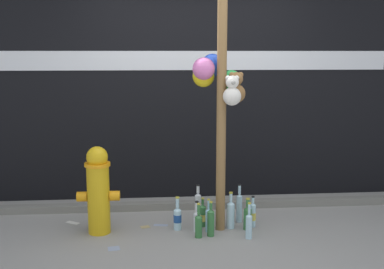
{
  "coord_description": "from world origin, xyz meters",
  "views": [
    {
      "loc": [
        -0.49,
        -3.96,
        1.73
      ],
      "look_at": [
        -0.13,
        0.42,
        0.96
      ],
      "focal_mm": 43.9,
      "sensor_mm": 36.0,
      "label": 1
    }
  ],
  "objects_px": {
    "bottle_8": "(248,217)",
    "bottle_10": "(211,222)",
    "fire_hydrant": "(98,190)",
    "bottle_7": "(209,219)",
    "memorial_post": "(220,58)",
    "bottle_0": "(231,214)",
    "bottle_2": "(198,207)",
    "bottle_9": "(249,225)",
    "bottle_6": "(177,217)",
    "bottle_1": "(253,214)",
    "bottle_11": "(203,215)",
    "bottle_4": "(197,220)",
    "bottle_5": "(239,207)",
    "bottle_3": "(199,225)"
  },
  "relations": [
    {
      "from": "bottle_3",
      "to": "bottle_5",
      "type": "xyz_separation_m",
      "value": [
        0.46,
        0.37,
        0.04
      ]
    },
    {
      "from": "bottle_2",
      "to": "bottle_9",
      "type": "distance_m",
      "value": 0.65
    },
    {
      "from": "bottle_2",
      "to": "bottle_6",
      "type": "distance_m",
      "value": 0.3
    },
    {
      "from": "bottle_8",
      "to": "bottle_10",
      "type": "xyz_separation_m",
      "value": [
        -0.38,
        -0.13,
        0.01
      ]
    },
    {
      "from": "bottle_4",
      "to": "bottle_9",
      "type": "bearing_deg",
      "value": -24.46
    },
    {
      "from": "bottle_5",
      "to": "bottle_6",
      "type": "distance_m",
      "value": 0.66
    },
    {
      "from": "memorial_post",
      "to": "bottle_10",
      "type": "xyz_separation_m",
      "value": [
        -0.1,
        -0.21,
        -1.53
      ]
    },
    {
      "from": "bottle_1",
      "to": "memorial_post",
      "type": "bearing_deg",
      "value": 179.49
    },
    {
      "from": "memorial_post",
      "to": "bottle_0",
      "type": "height_order",
      "value": "memorial_post"
    },
    {
      "from": "bottle_10",
      "to": "bottle_11",
      "type": "height_order",
      "value": "bottle_10"
    },
    {
      "from": "bottle_10",
      "to": "bottle_1",
      "type": "bearing_deg",
      "value": 24.86
    },
    {
      "from": "bottle_3",
      "to": "bottle_6",
      "type": "height_order",
      "value": "bottle_3"
    },
    {
      "from": "fire_hydrant",
      "to": "bottle_0",
      "type": "height_order",
      "value": "fire_hydrant"
    },
    {
      "from": "bottle_1",
      "to": "bottle_11",
      "type": "bearing_deg",
      "value": 174.41
    },
    {
      "from": "fire_hydrant",
      "to": "bottle_2",
      "type": "relative_size",
      "value": 2.14
    },
    {
      "from": "bottle_3",
      "to": "bottle_11",
      "type": "xyz_separation_m",
      "value": [
        0.07,
        0.28,
        -0.01
      ]
    },
    {
      "from": "fire_hydrant",
      "to": "bottle_5",
      "type": "height_order",
      "value": "fire_hydrant"
    },
    {
      "from": "memorial_post",
      "to": "bottle_2",
      "type": "height_order",
      "value": "memorial_post"
    },
    {
      "from": "bottle_2",
      "to": "bottle_10",
      "type": "bearing_deg",
      "value": -77.49
    },
    {
      "from": "bottle_0",
      "to": "bottle_6",
      "type": "xyz_separation_m",
      "value": [
        -0.53,
        0.0,
        -0.02
      ]
    },
    {
      "from": "bottle_4",
      "to": "bottle_9",
      "type": "height_order",
      "value": "bottle_9"
    },
    {
      "from": "bottle_11",
      "to": "bottle_8",
      "type": "bearing_deg",
      "value": -15.88
    },
    {
      "from": "memorial_post",
      "to": "bottle_8",
      "type": "xyz_separation_m",
      "value": [
        0.28,
        -0.08,
        -1.55
      ]
    },
    {
      "from": "bottle_1",
      "to": "bottle_2",
      "type": "bearing_deg",
      "value": 161.44
    },
    {
      "from": "fire_hydrant",
      "to": "bottle_2",
      "type": "bearing_deg",
      "value": 12.05
    },
    {
      "from": "fire_hydrant",
      "to": "bottle_7",
      "type": "relative_size",
      "value": 2.57
    },
    {
      "from": "bottle_3",
      "to": "bottle_4",
      "type": "height_order",
      "value": "bottle_3"
    },
    {
      "from": "memorial_post",
      "to": "bottle_7",
      "type": "height_order",
      "value": "memorial_post"
    },
    {
      "from": "bottle_2",
      "to": "bottle_0",
      "type": "bearing_deg",
      "value": -32.98
    },
    {
      "from": "memorial_post",
      "to": "bottle_0",
      "type": "xyz_separation_m",
      "value": [
        0.12,
        -0.02,
        -1.53
      ]
    },
    {
      "from": "bottle_5",
      "to": "bottle_0",
      "type": "bearing_deg",
      "value": -125.92
    },
    {
      "from": "bottle_6",
      "to": "bottle_7",
      "type": "height_order",
      "value": "bottle_6"
    },
    {
      "from": "memorial_post",
      "to": "bottle_5",
      "type": "height_order",
      "value": "memorial_post"
    },
    {
      "from": "bottle_6",
      "to": "bottle_10",
      "type": "distance_m",
      "value": 0.36
    },
    {
      "from": "memorial_post",
      "to": "bottle_11",
      "type": "distance_m",
      "value": 1.57
    },
    {
      "from": "bottle_0",
      "to": "bottle_5",
      "type": "bearing_deg",
      "value": 54.08
    },
    {
      "from": "fire_hydrant",
      "to": "bottle_3",
      "type": "xyz_separation_m",
      "value": [
        0.95,
        -0.2,
        -0.31
      ]
    },
    {
      "from": "bottle_8",
      "to": "bottle_4",
      "type": "bearing_deg",
      "value": -178.92
    },
    {
      "from": "memorial_post",
      "to": "bottle_10",
      "type": "distance_m",
      "value": 1.55
    },
    {
      "from": "memorial_post",
      "to": "bottle_0",
      "type": "distance_m",
      "value": 1.53
    },
    {
      "from": "bottle_0",
      "to": "bottle_5",
      "type": "distance_m",
      "value": 0.2
    },
    {
      "from": "fire_hydrant",
      "to": "bottle_10",
      "type": "relative_size",
      "value": 2.49
    },
    {
      "from": "bottle_3",
      "to": "bottle_9",
      "type": "height_order",
      "value": "bottle_9"
    },
    {
      "from": "bottle_0",
      "to": "bottle_1",
      "type": "relative_size",
      "value": 1.17
    },
    {
      "from": "memorial_post",
      "to": "bottle_1",
      "type": "xyz_separation_m",
      "value": [
        0.35,
        -0.0,
        -1.55
      ]
    },
    {
      "from": "bottle_9",
      "to": "bottle_3",
      "type": "bearing_deg",
      "value": 172.14
    },
    {
      "from": "bottle_0",
      "to": "bottle_6",
      "type": "bearing_deg",
      "value": 179.57
    },
    {
      "from": "bottle_7",
      "to": "bottle_11",
      "type": "height_order",
      "value": "bottle_7"
    },
    {
      "from": "fire_hydrant",
      "to": "bottle_7",
      "type": "xyz_separation_m",
      "value": [
        1.06,
        -0.07,
        -0.3
      ]
    },
    {
      "from": "bottle_4",
      "to": "bottle_5",
      "type": "bearing_deg",
      "value": 26.07
    }
  ]
}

